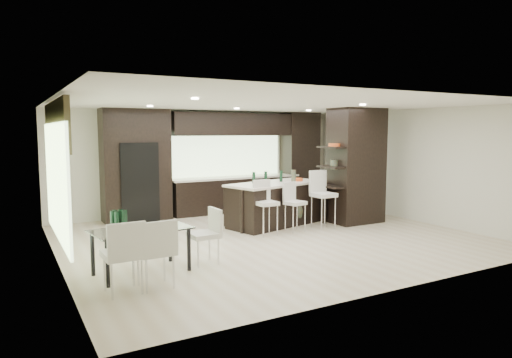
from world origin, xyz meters
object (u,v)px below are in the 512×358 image
stool_left (266,213)px  stool_right (323,205)px  floor_vase (293,197)px  kitchen_island (276,204)px  bench (285,209)px  chair_near (155,256)px  dining_table (142,251)px  chair_far (123,259)px  stool_mid (295,212)px  chair_end (204,239)px

stool_left → stool_right: size_ratio=0.89×
floor_vase → kitchen_island: bearing=155.8°
bench → chair_near: (-4.16, -3.15, 0.17)m
floor_vase → dining_table: size_ratio=0.89×
chair_near → chair_far: (-0.45, -0.01, 0.01)m
bench → chair_far: (-4.60, -3.16, 0.18)m
stool_mid → stool_right: stool_right is taller
kitchen_island → chair_end: (-2.67, -2.10, -0.08)m
stool_left → floor_vase: (1.11, 0.65, 0.17)m
kitchen_island → dining_table: (-3.69, -2.10, -0.15)m
chair_far → chair_end: (1.47, 0.73, -0.04)m
dining_table → chair_near: bearing=-97.9°
stool_left → bench: (1.19, 1.14, -0.19)m
bench → chair_end: chair_end is taller
floor_vase → chair_far: 5.25m
stool_right → chair_near: size_ratio=1.16×
stool_right → chair_near: stool_right is taller
stool_left → chair_far: (-3.41, -2.01, -0.00)m
bench → floor_vase: (-0.08, -0.50, 0.36)m
stool_mid → chair_near: (-3.69, -2.02, 0.02)m
stool_right → floor_vase: floor_vase is taller
kitchen_island → stool_mid: kitchen_island is taller
chair_far → chair_end: chair_far is taller
chair_near → chair_far: 0.45m
bench → chair_near: size_ratio=1.61×
dining_table → chair_far: (-0.45, -0.73, 0.12)m
stool_right → bench: (-0.27, 1.17, -0.24)m
floor_vase → chair_near: floor_vase is taller
kitchen_island → chair_end: size_ratio=2.84×
kitchen_island → bench: size_ratio=1.65×
stool_left → chair_near: 3.58m
chair_near → kitchen_island: bearing=35.7°
stool_mid → chair_far: 4.61m
chair_near → stool_left: bearing=32.4°
chair_near → chair_end: bearing=33.7°
stool_mid → chair_end: size_ratio=1.03×
stool_mid → stool_left: bearing=167.2°
bench → chair_near: chair_near is taller
stool_mid → chair_near: 4.21m
dining_table → stool_right: bearing=7.9°
chair_far → chair_end: bearing=24.3°
stool_left → dining_table: bearing=-158.5°
kitchen_island → stool_right: 1.12m
stool_left → chair_end: size_ratio=1.11×
stool_right → chair_end: 3.62m
stool_right → chair_end: size_ratio=1.25×
floor_vase → chair_end: size_ratio=1.53×
kitchen_island → chair_end: kitchen_island is taller
floor_vase → bench: bearing=80.3°
stool_left → stool_mid: (0.73, 0.02, -0.04)m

